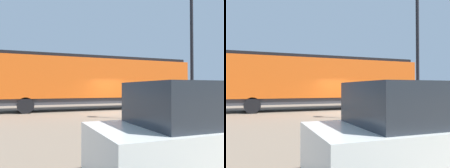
% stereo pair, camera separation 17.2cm
% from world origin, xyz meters
% --- Properties ---
extents(ground_plane, '(120.00, 120.00, 0.00)m').
position_xyz_m(ground_plane, '(0.00, 0.00, 0.00)').
color(ground_plane, '#84705B').
extents(locomotive, '(2.94, 16.20, 4.24)m').
position_xyz_m(locomotive, '(-3.03, -0.07, 2.37)').
color(locomotive, '#D15114').
rests_on(locomotive, ground_plane).
extents(parked_car_white, '(1.83, 4.30, 1.79)m').
position_xyz_m(parked_car_white, '(11.50, -2.79, 0.91)').
color(parked_car_white, silver).
rests_on(parked_car_white, ground_plane).
extents(lamp_post, '(0.57, 0.57, 7.43)m').
position_xyz_m(lamp_post, '(5.35, 2.02, 5.33)').
color(lamp_post, black).
rests_on(lamp_post, ground_plane).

